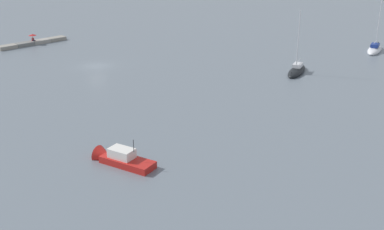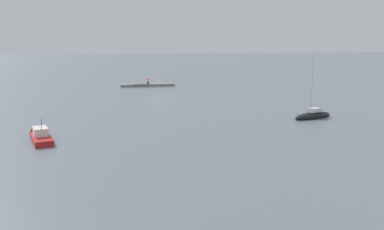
# 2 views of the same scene
# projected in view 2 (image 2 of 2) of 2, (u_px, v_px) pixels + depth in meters

# --- Properties ---
(ground_plane) EXTENTS (500.00, 500.00, 0.00)m
(ground_plane) POSITION_uv_depth(u_px,v_px,m) (159.00, 98.00, 74.03)
(ground_plane) COLOR slate
(seawall_pier) EXTENTS (12.64, 1.71, 0.63)m
(seawall_pier) POSITION_uv_depth(u_px,v_px,m) (148.00, 85.00, 93.16)
(seawall_pier) COLOR gray
(seawall_pier) RESTS_ON ground_plane
(person_seated_maroon_left) EXTENTS (0.48, 0.66, 0.73)m
(person_seated_maroon_left) POSITION_uv_depth(u_px,v_px,m) (148.00, 83.00, 93.02)
(person_seated_maroon_left) COLOR #1E2333
(person_seated_maroon_left) RESTS_ON seawall_pier
(umbrella_open_red) EXTENTS (1.37, 1.37, 1.29)m
(umbrella_open_red) POSITION_uv_depth(u_px,v_px,m) (148.00, 79.00, 92.87)
(umbrella_open_red) COLOR black
(umbrella_open_red) RESTS_ON seawall_pier
(sailboat_black_mid) EXTENTS (6.98, 4.12, 9.36)m
(sailboat_black_mid) POSITION_uv_depth(u_px,v_px,m) (313.00, 115.00, 55.40)
(sailboat_black_mid) COLOR black
(sailboat_black_mid) RESTS_ON ground_plane
(motorboat_red_mid) EXTENTS (3.30, 6.21, 3.34)m
(motorboat_red_mid) POSITION_uv_depth(u_px,v_px,m) (40.00, 137.00, 43.07)
(motorboat_red_mid) COLOR red
(motorboat_red_mid) RESTS_ON ground_plane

